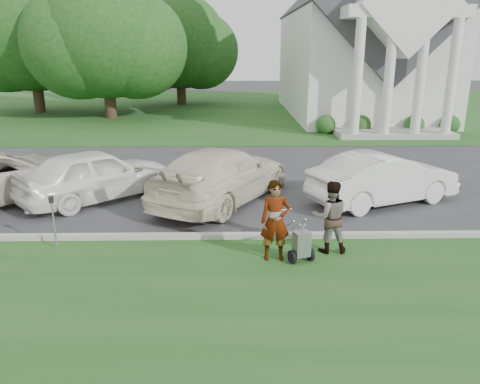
{
  "coord_description": "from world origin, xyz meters",
  "views": [
    {
      "loc": [
        0.25,
        -10.28,
        4.56
      ],
      "look_at": [
        0.43,
        0.0,
        1.4
      ],
      "focal_mm": 35.0,
      "sensor_mm": 36.0,
      "label": 1
    }
  ],
  "objects_px": {
    "striping_cart": "(301,244)",
    "parking_meter_near": "(53,215)",
    "tree_left": "(105,39)",
    "car_c": "(222,175)",
    "person_left": "(275,221)",
    "car_d": "(384,178)",
    "church": "(360,27)",
    "tree_far": "(30,32)",
    "car_b": "(96,174)",
    "tree_back": "(180,46)",
    "person_right": "(330,217)"
  },
  "relations": [
    {
      "from": "church",
      "to": "car_d",
      "type": "relative_size",
      "value": 5.13
    },
    {
      "from": "tree_back",
      "to": "person_left",
      "type": "bearing_deg",
      "value": -80.35
    },
    {
      "from": "church",
      "to": "parking_meter_near",
      "type": "distance_m",
      "value": 26.93
    },
    {
      "from": "person_right",
      "to": "car_b",
      "type": "distance_m",
      "value": 7.66
    },
    {
      "from": "person_right",
      "to": "tree_back",
      "type": "bearing_deg",
      "value": -77.37
    },
    {
      "from": "tree_left",
      "to": "car_c",
      "type": "xyz_separation_m",
      "value": [
        7.94,
        -18.34,
        -4.28
      ]
    },
    {
      "from": "parking_meter_near",
      "to": "car_b",
      "type": "xyz_separation_m",
      "value": [
        -0.05,
        3.77,
        -0.02
      ]
    },
    {
      "from": "church",
      "to": "parking_meter_near",
      "type": "xyz_separation_m",
      "value": [
        -12.93,
        -23.06,
        -5.1
      ]
    },
    {
      "from": "parking_meter_near",
      "to": "car_b",
      "type": "height_order",
      "value": "car_b"
    },
    {
      "from": "person_left",
      "to": "tree_back",
      "type": "bearing_deg",
      "value": 97.2
    },
    {
      "from": "tree_far",
      "to": "parking_meter_near",
      "type": "height_order",
      "value": "tree_far"
    },
    {
      "from": "striping_cart",
      "to": "person_left",
      "type": "height_order",
      "value": "person_left"
    },
    {
      "from": "tree_left",
      "to": "person_right",
      "type": "bearing_deg",
      "value": -64.69
    },
    {
      "from": "tree_left",
      "to": "parking_meter_near",
      "type": "relative_size",
      "value": 8.0
    },
    {
      "from": "tree_left",
      "to": "car_d",
      "type": "bearing_deg",
      "value": -55.33
    },
    {
      "from": "tree_left",
      "to": "car_b",
      "type": "bearing_deg",
      "value": -77.5
    },
    {
      "from": "tree_far",
      "to": "church",
      "type": "bearing_deg",
      "value": -4.66
    },
    {
      "from": "tree_left",
      "to": "church",
      "type": "bearing_deg",
      "value": 3.79
    },
    {
      "from": "tree_back",
      "to": "striping_cart",
      "type": "bearing_deg",
      "value": -79.35
    },
    {
      "from": "tree_back",
      "to": "car_d",
      "type": "xyz_separation_m",
      "value": [
        8.88,
        -26.62,
        -3.95
      ]
    },
    {
      "from": "person_right",
      "to": "tree_far",
      "type": "bearing_deg",
      "value": -56.33
    },
    {
      "from": "tree_back",
      "to": "person_right",
      "type": "xyz_separation_m",
      "value": [
        6.51,
        -30.23,
        -3.88
      ]
    },
    {
      "from": "person_left",
      "to": "car_c",
      "type": "bearing_deg",
      "value": 104.02
    },
    {
      "from": "church",
      "to": "tree_back",
      "type": "relative_size",
      "value": 2.51
    },
    {
      "from": "person_right",
      "to": "parking_meter_near",
      "type": "xyz_separation_m",
      "value": [
        -6.44,
        0.3,
        -0.01
      ]
    },
    {
      "from": "tree_far",
      "to": "car_c",
      "type": "xyz_separation_m",
      "value": [
        13.94,
        -21.34,
        -4.86
      ]
    },
    {
      "from": "tree_left",
      "to": "striping_cart",
      "type": "relative_size",
      "value": 9.5
    },
    {
      "from": "tree_far",
      "to": "striping_cart",
      "type": "relative_size",
      "value": 10.41
    },
    {
      "from": "tree_far",
      "to": "person_left",
      "type": "bearing_deg",
      "value": -59.31
    },
    {
      "from": "person_left",
      "to": "striping_cart",
      "type": "bearing_deg",
      "value": -15.91
    },
    {
      "from": "striping_cart",
      "to": "parking_meter_near",
      "type": "xyz_separation_m",
      "value": [
        -5.71,
        0.84,
        0.42
      ]
    },
    {
      "from": "church",
      "to": "tree_far",
      "type": "bearing_deg",
      "value": 175.34
    },
    {
      "from": "person_right",
      "to": "car_b",
      "type": "xyz_separation_m",
      "value": [
        -6.49,
        4.07,
        -0.04
      ]
    },
    {
      "from": "tree_far",
      "to": "person_left",
      "type": "height_order",
      "value": "tree_far"
    },
    {
      "from": "car_c",
      "to": "striping_cart",
      "type": "bearing_deg",
      "value": 141.98
    },
    {
      "from": "person_left",
      "to": "church",
      "type": "bearing_deg",
      "value": 69.37
    },
    {
      "from": "tree_left",
      "to": "striping_cart",
      "type": "height_order",
      "value": "tree_left"
    },
    {
      "from": "car_b",
      "to": "car_c",
      "type": "distance_m",
      "value": 3.92
    },
    {
      "from": "tree_left",
      "to": "person_left",
      "type": "distance_m",
      "value": 24.79
    },
    {
      "from": "tree_back",
      "to": "car_c",
      "type": "height_order",
      "value": "tree_back"
    },
    {
      "from": "tree_left",
      "to": "person_left",
      "type": "height_order",
      "value": "tree_left"
    },
    {
      "from": "parking_meter_near",
      "to": "car_d",
      "type": "relative_size",
      "value": 0.28
    },
    {
      "from": "car_c",
      "to": "car_d",
      "type": "relative_size",
      "value": 1.22
    },
    {
      "from": "church",
      "to": "tree_far",
      "type": "height_order",
      "value": "church"
    },
    {
      "from": "striping_cart",
      "to": "person_right",
      "type": "height_order",
      "value": "person_right"
    },
    {
      "from": "tree_far",
      "to": "tree_left",
      "type": "bearing_deg",
      "value": -26.56
    },
    {
      "from": "church",
      "to": "striping_cart",
      "type": "relative_size",
      "value": 21.55
    },
    {
      "from": "person_right",
      "to": "car_c",
      "type": "height_order",
      "value": "person_right"
    },
    {
      "from": "church",
      "to": "car_c",
      "type": "distance_m",
      "value": 22.08
    },
    {
      "from": "tree_back",
      "to": "person_left",
      "type": "height_order",
      "value": "tree_back"
    }
  ]
}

